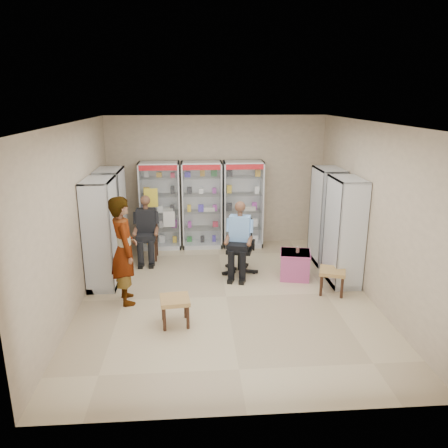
{
  "coord_description": "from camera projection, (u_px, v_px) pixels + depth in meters",
  "views": [
    {
      "loc": [
        -0.55,
        -7.02,
        3.41
      ],
      "look_at": [
        0.01,
        0.7,
        1.13
      ],
      "focal_mm": 35.0,
      "sensor_mm": 36.0,
      "label": 1
    }
  ],
  "objects": [
    {
      "name": "room_shell",
      "position": [
        226.0,
        187.0,
        7.16
      ],
      "size": [
        5.02,
        6.02,
        3.01
      ],
      "color": "#BEAA8D",
      "rests_on": "ground"
    },
    {
      "name": "cabinet_back_right",
      "position": [
        243.0,
        204.0,
        10.09
      ],
      "size": [
        0.9,
        0.5,
        2.0
      ],
      "primitive_type": "cube",
      "color": "silver",
      "rests_on": "floor"
    },
    {
      "name": "office_chair",
      "position": [
        240.0,
        247.0,
        8.61
      ],
      "size": [
        0.72,
        0.72,
        1.09
      ],
      "primitive_type": "cube",
      "rotation": [
        0.0,
        0.0,
        -0.25
      ],
      "color": "black",
      "rests_on": "floor"
    },
    {
      "name": "tea_glass",
      "position": [
        298.0,
        250.0,
        8.35
      ],
      "size": [
        0.07,
        0.07,
        0.11
      ],
      "primitive_type": "cylinder",
      "color": "#5E2908",
      "rests_on": "pink_trunk"
    },
    {
      "name": "cabinet_right_far",
      "position": [
        327.0,
        216.0,
        9.12
      ],
      "size": [
        0.9,
        0.5,
        2.0
      ],
      "primitive_type": "cube",
      "rotation": [
        0.0,
        0.0,
        1.57
      ],
      "color": "silver",
      "rests_on": "floor"
    },
    {
      "name": "seated_shopkeeper",
      "position": [
        240.0,
        240.0,
        8.53
      ],
      "size": [
        0.6,
        0.73,
        1.39
      ],
      "primitive_type": null,
      "rotation": [
        0.0,
        0.0,
        -0.25
      ],
      "color": "#6FB5DC",
      "rests_on": "floor"
    },
    {
      "name": "wooden_chair",
      "position": [
        147.0,
        238.0,
        9.39
      ],
      "size": [
        0.42,
        0.42,
        0.94
      ],
      "primitive_type": "cube",
      "color": "black",
      "rests_on": "floor"
    },
    {
      "name": "cabinet_left_near",
      "position": [
        102.0,
        234.0,
        7.95
      ],
      "size": [
        0.9,
        0.5,
        2.0
      ],
      "primitive_type": "cube",
      "rotation": [
        0.0,
        0.0,
        -1.57
      ],
      "color": "#9D9FA4",
      "rests_on": "floor"
    },
    {
      "name": "woven_stool_a",
      "position": [
        332.0,
        281.0,
        7.81
      ],
      "size": [
        0.56,
        0.56,
        0.45
      ],
      "primitive_type": "cube",
      "rotation": [
        0.0,
        0.0,
        -0.33
      ],
      "color": "#A16C44",
      "rests_on": "floor"
    },
    {
      "name": "cabinet_back_mid",
      "position": [
        202.0,
        205.0,
        10.02
      ],
      "size": [
        0.9,
        0.5,
        2.0
      ],
      "primitive_type": "cube",
      "color": "#AFB1B6",
      "rests_on": "floor"
    },
    {
      "name": "cabinet_left_far",
      "position": [
        112.0,
        217.0,
        9.0
      ],
      "size": [
        0.9,
        0.5,
        2.0
      ],
      "primitive_type": "cube",
      "rotation": [
        0.0,
        0.0,
        -1.57
      ],
      "color": "silver",
      "rests_on": "floor"
    },
    {
      "name": "pink_trunk",
      "position": [
        295.0,
        265.0,
        8.45
      ],
      "size": [
        0.64,
        0.63,
        0.53
      ],
      "primitive_type": "cube",
      "rotation": [
        0.0,
        0.0,
        -0.21
      ],
      "color": "#B34790",
      "rests_on": "floor"
    },
    {
      "name": "seated_customer",
      "position": [
        147.0,
        230.0,
        9.29
      ],
      "size": [
        0.44,
        0.6,
        1.34
      ],
      "primitive_type": null,
      "color": "black",
      "rests_on": "floor"
    },
    {
      "name": "cabinet_right_near",
      "position": [
        344.0,
        232.0,
        8.07
      ],
      "size": [
        0.9,
        0.5,
        2.0
      ],
      "primitive_type": "cube",
      "rotation": [
        0.0,
        0.0,
        1.57
      ],
      "color": "#A4A6AB",
      "rests_on": "floor"
    },
    {
      "name": "cabinet_back_left",
      "position": [
        160.0,
        206.0,
        9.96
      ],
      "size": [
        0.9,
        0.5,
        2.0
      ],
      "primitive_type": "cube",
      "color": "#9FA1A5",
      "rests_on": "floor"
    },
    {
      "name": "floor",
      "position": [
        226.0,
        297.0,
        7.72
      ],
      "size": [
        6.0,
        6.0,
        0.0
      ],
      "primitive_type": "plane",
      "color": "tan",
      "rests_on": "ground"
    },
    {
      "name": "woven_stool_b",
      "position": [
        175.0,
        311.0,
        6.73
      ],
      "size": [
        0.49,
        0.49,
        0.44
      ],
      "primitive_type": "cube",
      "rotation": [
        0.0,
        0.0,
        0.11
      ],
      "color": "#A06F43",
      "rests_on": "floor"
    },
    {
      "name": "standing_man",
      "position": [
        124.0,
        250.0,
        7.29
      ],
      "size": [
        0.62,
        0.78,
        1.86
      ],
      "primitive_type": "imported",
      "rotation": [
        0.0,
        0.0,
        1.87
      ],
      "color": "gray",
      "rests_on": "floor"
    }
  ]
}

